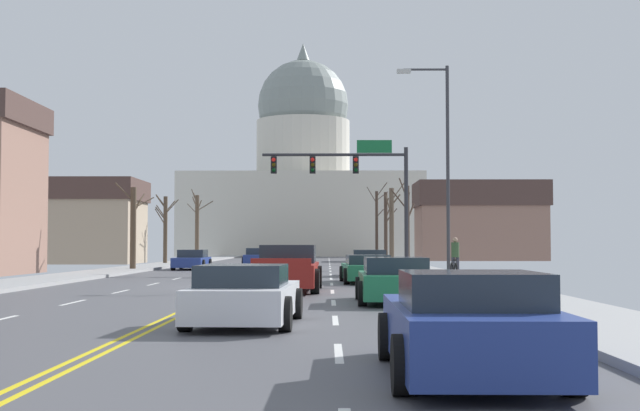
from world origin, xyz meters
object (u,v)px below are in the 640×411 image
at_px(sedan_oncoming_01, 258,258).
at_px(sedan_near_01, 367,269).
at_px(sedan_near_03, 395,281).
at_px(sedan_near_05, 468,327).
at_px(bicycle_parked, 454,271).
at_px(signal_gantry, 355,176).
at_px(pedestrian_00, 455,255).
at_px(street_lamp_right, 442,154).
at_px(sedan_near_00, 369,264).
at_px(sedan_near_04, 245,296).
at_px(pickup_truck_near_02, 287,270).
at_px(sedan_oncoming_00, 192,260).

bearing_deg(sedan_oncoming_01, sedan_near_01, -75.89).
bearing_deg(sedan_near_03, sedan_near_05, -90.56).
bearing_deg(sedan_oncoming_01, bicycle_parked, -69.26).
height_order(signal_gantry, sedan_near_05, signal_gantry).
distance_m(sedan_near_01, pedestrian_00, 4.55).
relative_size(street_lamp_right, sedan_oncoming_01, 1.98).
height_order(sedan_near_00, sedan_near_03, sedan_near_00).
xyz_separation_m(sedan_near_01, sedan_near_04, (-3.23, -17.82, 0.01)).
height_order(sedan_near_00, sedan_near_05, sedan_near_00).
bearing_deg(pedestrian_00, pickup_truck_near_02, -130.56).
bearing_deg(sedan_oncoming_01, street_lamp_right, -70.24).
xyz_separation_m(pickup_truck_near_02, sedan_oncoming_01, (-3.68, 32.32, -0.10)).
distance_m(signal_gantry, sedan_oncoming_00, 12.68).
xyz_separation_m(signal_gantry, sedan_near_05, (0.20, -35.37, -4.66)).
bearing_deg(pedestrian_00, sedan_near_01, -149.95).
relative_size(sedan_oncoming_01, bicycle_parked, 2.47).
bearing_deg(bicycle_parked, pickup_truck_near_02, -139.41).
relative_size(sedan_near_00, bicycle_parked, 2.45).
bearing_deg(sedan_near_01, sedan_near_03, -89.12).
distance_m(sedan_near_01, sedan_near_03, 11.64).
relative_size(signal_gantry, sedan_near_01, 1.68).
relative_size(sedan_near_03, bicycle_parked, 2.47).
relative_size(sedan_near_01, pickup_truck_near_02, 0.81).
bearing_deg(sedan_oncoming_00, sedan_near_03, -70.87).
height_order(sedan_near_01, sedan_near_04, sedan_near_04).
bearing_deg(signal_gantry, bicycle_parked, -72.52).
distance_m(sedan_near_00, sedan_oncoming_00, 14.74).
relative_size(sedan_oncoming_00, bicycle_parked, 2.64).
xyz_separation_m(sedan_near_00, sedan_near_05, (-0.38, -31.43, -0.01)).
height_order(sedan_near_00, sedan_oncoming_01, sedan_near_00).
relative_size(signal_gantry, sedan_oncoming_01, 1.81).
xyz_separation_m(sedan_near_00, sedan_near_01, (-0.44, -7.26, -0.06)).
bearing_deg(sedan_near_03, sedan_near_01, 90.88).
distance_m(signal_gantry, sedan_near_04, 29.56).
bearing_deg(sedan_near_03, street_lamp_right, 75.96).
distance_m(pedestrian_00, bicycle_parked, 2.63).
relative_size(sedan_near_04, sedan_near_05, 1.01).
xyz_separation_m(sedan_near_01, sedan_oncoming_01, (-6.67, 26.52, 0.05)).
distance_m(sedan_near_03, sedan_near_05, 12.54).
height_order(sedan_oncoming_01, pedestrian_00, pedestrian_00).
distance_m(sedan_oncoming_00, bicycle_parked, 22.43).
distance_m(signal_gantry, pedestrian_00, 10.65).
bearing_deg(sedan_near_00, sedan_near_01, -93.43).
height_order(sedan_near_00, bicycle_parked, sedan_near_00).
distance_m(sedan_near_03, bicycle_parked, 11.84).
bearing_deg(sedan_near_05, pedestrian_00, 81.71).
distance_m(pickup_truck_near_02, sedan_near_05, 18.63).
height_order(street_lamp_right, sedan_oncoming_01, street_lamp_right).
relative_size(sedan_near_03, sedan_oncoming_01, 1.00).
relative_size(sedan_near_05, sedan_oncoming_00, 0.94).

